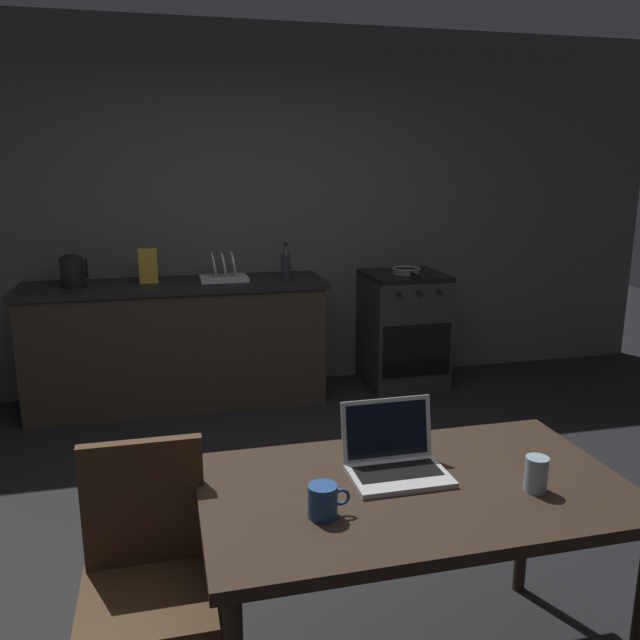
# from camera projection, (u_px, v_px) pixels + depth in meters

# --- Properties ---
(ground_plane) EXTENTS (12.00, 12.00, 0.00)m
(ground_plane) POSITION_uv_depth(u_px,v_px,m) (327.00, 556.00, 2.94)
(ground_plane) COLOR black
(back_wall) EXTENTS (6.40, 0.10, 2.76)m
(back_wall) POSITION_uv_depth(u_px,v_px,m) (285.00, 211.00, 5.07)
(back_wall) COLOR #555651
(back_wall) RESTS_ON ground_plane
(kitchen_counter) EXTENTS (2.16, 0.64, 0.91)m
(kitchen_counter) POSITION_uv_depth(u_px,v_px,m) (178.00, 343.00, 4.75)
(kitchen_counter) COLOR #382D23
(kitchen_counter) RESTS_ON ground_plane
(stove_oven) EXTENTS (0.60, 0.62, 0.91)m
(stove_oven) POSITION_uv_depth(u_px,v_px,m) (403.00, 329.00, 5.16)
(stove_oven) COLOR #2D2D30
(stove_oven) RESTS_ON ground_plane
(dining_table) EXTENTS (1.37, 0.79, 0.73)m
(dining_table) POSITION_uv_depth(u_px,v_px,m) (414.00, 504.00, 2.10)
(dining_table) COLOR #332319
(dining_table) RESTS_ON ground_plane
(chair) EXTENTS (0.40, 0.40, 0.90)m
(chair) POSITION_uv_depth(u_px,v_px,m) (147.00, 568.00, 2.00)
(chair) COLOR #4C331E
(chair) RESTS_ON ground_plane
(laptop) EXTENTS (0.32, 0.26, 0.23)m
(laptop) POSITION_uv_depth(u_px,v_px,m) (395.00, 460.00, 2.15)
(laptop) COLOR silver
(laptop) RESTS_ON dining_table
(electric_kettle) EXTENTS (0.19, 0.16, 0.22)m
(electric_kettle) POSITION_uv_depth(u_px,v_px,m) (72.00, 271.00, 4.46)
(electric_kettle) COLOR black
(electric_kettle) RESTS_ON kitchen_counter
(bottle) EXTENTS (0.07, 0.07, 0.27)m
(bottle) POSITION_uv_depth(u_px,v_px,m) (286.00, 262.00, 4.76)
(bottle) COLOR #2D2D33
(bottle) RESTS_ON kitchen_counter
(frying_pan) EXTENTS (0.23, 0.40, 0.05)m
(frying_pan) POSITION_uv_depth(u_px,v_px,m) (407.00, 270.00, 5.02)
(frying_pan) COLOR gray
(frying_pan) RESTS_ON stove_oven
(coffee_mug) EXTENTS (0.13, 0.09, 0.10)m
(coffee_mug) POSITION_uv_depth(u_px,v_px,m) (323.00, 501.00, 1.88)
(coffee_mug) COLOR #264C8C
(coffee_mug) RESTS_ON dining_table
(drinking_glass) EXTENTS (0.07, 0.07, 0.11)m
(drinking_glass) POSITION_uv_depth(u_px,v_px,m) (536.00, 474.00, 2.03)
(drinking_glass) COLOR #99B7C6
(drinking_glass) RESTS_ON dining_table
(cereal_box) EXTENTS (0.13, 0.05, 0.25)m
(cereal_box) POSITION_uv_depth(u_px,v_px,m) (148.00, 266.00, 4.59)
(cereal_box) COLOR gold
(cereal_box) RESTS_ON kitchen_counter
(dish_rack) EXTENTS (0.34, 0.26, 0.21)m
(dish_rack) POSITION_uv_depth(u_px,v_px,m) (224.00, 274.00, 4.72)
(dish_rack) COLOR silver
(dish_rack) RESTS_ON kitchen_counter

